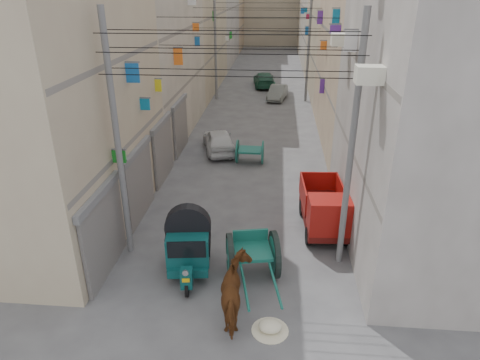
# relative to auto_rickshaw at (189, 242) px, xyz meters

# --- Properties ---
(building_row_left) EXTENTS (8.00, 62.00, 14.00)m
(building_row_left) POSITION_rel_auto_rickshaw_xyz_m (-6.70, 29.05, 5.41)
(building_row_left) COLOR tan
(building_row_left) RESTS_ON ground
(building_row_right) EXTENTS (8.00, 62.00, 14.00)m
(building_row_right) POSITION_rel_auto_rickshaw_xyz_m (9.29, 29.05, 5.41)
(building_row_right) COLOR #A7A19D
(building_row_right) RESTS_ON ground
(shutters_left) EXTENTS (0.18, 14.40, 2.88)m
(shutters_left) POSITION_rel_auto_rickshaw_xyz_m (-2.62, 5.30, 0.44)
(shutters_left) COLOR #49494E
(shutters_left) RESTS_ON ground
(signboards) EXTENTS (8.22, 40.52, 5.67)m
(signboards) POSITION_rel_auto_rickshaw_xyz_m (1.29, 16.58, 2.38)
(signboards) COLOR #A3153D
(signboards) RESTS_ON ground
(ac_units) EXTENTS (0.70, 6.55, 3.35)m
(ac_units) POSITION_rel_auto_rickshaw_xyz_m (4.95, 2.59, 6.38)
(ac_units) COLOR silver
(ac_units) RESTS_ON ground
(utility_poles) EXTENTS (7.40, 22.20, 8.00)m
(utility_poles) POSITION_rel_auto_rickshaw_xyz_m (1.30, 11.93, 2.95)
(utility_poles) COLOR slate
(utility_poles) RESTS_ON ground
(overhead_cables) EXTENTS (7.40, 22.52, 1.12)m
(overhead_cables) POSITION_rel_auto_rickshaw_xyz_m (1.30, 9.33, 5.72)
(overhead_cables) COLOR black
(overhead_cables) RESTS_ON ground
(auto_rickshaw) EXTENTS (1.66, 2.60, 1.78)m
(auto_rickshaw) POSITION_rel_auto_rickshaw_xyz_m (0.00, 0.00, 0.00)
(auto_rickshaw) COLOR black
(auto_rickshaw) RESTS_ON ground
(tonga_cart) EXTENTS (1.87, 3.52, 1.51)m
(tonga_cart) POSITION_rel_auto_rickshaw_xyz_m (2.04, -0.16, -0.26)
(tonga_cart) COLOR black
(tonga_cart) RESTS_ON ground
(mini_truck) EXTENTS (1.66, 3.38, 1.85)m
(mini_truck) POSITION_rel_auto_rickshaw_xyz_m (4.52, 2.59, -0.16)
(mini_truck) COLOR black
(mini_truck) RESTS_ON ground
(second_cart) EXTENTS (1.42, 1.26, 1.23)m
(second_cart) POSITION_rel_auto_rickshaw_xyz_m (1.33, 9.38, -0.40)
(second_cart) COLOR #135448
(second_cart) RESTS_ON ground
(feed_sack) EXTENTS (0.63, 0.50, 0.31)m
(feed_sack) POSITION_rel_auto_rickshaw_xyz_m (2.66, -2.51, -0.89)
(feed_sack) COLOR beige
(feed_sack) RESTS_ON ground
(horse) EXTENTS (1.18, 2.12, 1.70)m
(horse) POSITION_rel_auto_rickshaw_xyz_m (1.75, -2.07, -0.20)
(horse) COLOR brown
(horse) RESTS_ON ground
(distant_car_white) EXTENTS (2.42, 4.02, 1.28)m
(distant_car_white) POSITION_rel_auto_rickshaw_xyz_m (-0.51, 10.96, -0.41)
(distant_car_white) COLOR silver
(distant_car_white) RESTS_ON ground
(distant_car_grey) EXTENTS (1.78, 3.60, 1.13)m
(distant_car_grey) POSITION_rel_auto_rickshaw_xyz_m (2.65, 23.23, -0.48)
(distant_car_grey) COLOR slate
(distant_car_grey) RESTS_ON ground
(distant_car_green) EXTENTS (2.26, 4.57, 1.28)m
(distant_car_green) POSITION_rel_auto_rickshaw_xyz_m (1.39, 28.03, -0.41)
(distant_car_green) COLOR #1C5139
(distant_car_green) RESTS_ON ground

